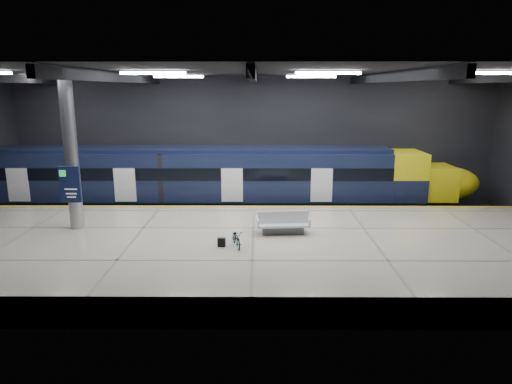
{
  "coord_description": "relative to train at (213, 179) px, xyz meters",
  "views": [
    {
      "loc": [
        0.22,
        -20.8,
        7.31
      ],
      "look_at": [
        0.1,
        1.5,
        2.2
      ],
      "focal_mm": 32.0,
      "sensor_mm": 36.0,
      "label": 1
    }
  ],
  "objects": [
    {
      "name": "room_shell",
      "position": [
        2.45,
        -5.49,
        3.66
      ],
      "size": [
        30.1,
        16.1,
        8.05
      ],
      "color": "black",
      "rests_on": "ground"
    },
    {
      "name": "bench",
      "position": [
        3.75,
        -7.28,
        -0.6
      ],
      "size": [
        2.35,
        1.12,
        1.01
      ],
      "rotation": [
        0.0,
        0.0,
        0.08
      ],
      "color": "#595B60",
      "rests_on": "platform"
    },
    {
      "name": "pannier_bag",
      "position": [
        1.2,
        -8.99,
        -0.78
      ],
      "size": [
        0.32,
        0.23,
        0.35
      ],
      "primitive_type": "cube",
      "rotation": [
        0.0,
        0.0,
        -0.16
      ],
      "color": "black",
      "rests_on": "platform"
    },
    {
      "name": "ground",
      "position": [
        2.45,
        -5.5,
        -2.06
      ],
      "size": [
        30.0,
        30.0,
        0.0
      ],
      "primitive_type": "plane",
      "color": "black",
      "rests_on": "ground"
    },
    {
      "name": "bicycle",
      "position": [
        1.8,
        -8.99,
        -0.6
      ],
      "size": [
        0.79,
        1.44,
        0.72
      ],
      "primitive_type": "imported",
      "rotation": [
        0.0,
        0.0,
        0.25
      ],
      "color": "#99999E",
      "rests_on": "platform"
    },
    {
      "name": "safety_strip",
      "position": [
        2.45,
        -2.75,
        -0.95
      ],
      "size": [
        30.0,
        0.4,
        0.01
      ],
      "primitive_type": "cube",
      "color": "gold",
      "rests_on": "platform"
    },
    {
      "name": "rails",
      "position": [
        2.45,
        0.0,
        -1.98
      ],
      "size": [
        30.0,
        1.52,
        0.16
      ],
      "color": "gray",
      "rests_on": "ground"
    },
    {
      "name": "platform",
      "position": [
        2.45,
        -8.0,
        -1.51
      ],
      "size": [
        30.0,
        11.0,
        1.1
      ],
      "primitive_type": "cube",
      "color": "beige",
      "rests_on": "ground"
    },
    {
      "name": "info_column",
      "position": [
        -5.55,
        -6.52,
        2.4
      ],
      "size": [
        0.9,
        0.78,
        6.9
      ],
      "color": "#9EA0A5",
      "rests_on": "platform"
    },
    {
      "name": "train",
      "position": [
        0.0,
        0.0,
        0.0
      ],
      "size": [
        29.4,
        2.84,
        3.79
      ],
      "color": "black",
      "rests_on": "ground"
    }
  ]
}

